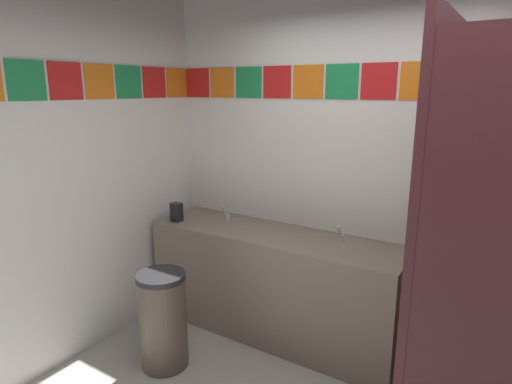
{
  "coord_description": "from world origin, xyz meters",
  "views": [
    {
      "loc": [
        0.65,
        -1.55,
        1.96
      ],
      "look_at": [
        -0.9,
        0.89,
        1.26
      ],
      "focal_mm": 30.04,
      "sensor_mm": 36.0,
      "label": 1
    }
  ],
  "objects": [
    {
      "name": "trash_bin",
      "position": [
        -1.38,
        0.42,
        0.36
      ],
      "size": [
        0.35,
        0.35,
        0.71
      ],
      "color": "brown",
      "rests_on": "ground_plane"
    },
    {
      "name": "vanity_counter",
      "position": [
        -0.94,
        1.21,
        0.44
      ],
      "size": [
        2.07,
        0.57,
        0.86
      ],
      "color": "gray",
      "rests_on": "ground_plane"
    },
    {
      "name": "wall_side",
      "position": [
        -2.06,
        0.0,
        1.45
      ],
      "size": [
        0.09,
        2.99,
        2.88
      ],
      "color": "white",
      "rests_on": "ground_plane"
    },
    {
      "name": "wall_back",
      "position": [
        0.0,
        1.53,
        1.45
      ],
      "size": [
        4.05,
        0.09,
        2.88
      ],
      "color": "white",
      "rests_on": "ground_plane"
    },
    {
      "name": "soap_dispenser",
      "position": [
        -1.8,
        1.05,
        0.94
      ],
      "size": [
        0.09,
        0.09,
        0.16
      ],
      "color": "black",
      "rests_on": "vanity_counter"
    },
    {
      "name": "faucet_left",
      "position": [
        -1.46,
        1.3,
        0.91
      ],
      "size": [
        0.04,
        0.1,
        0.14
      ],
      "color": "silver",
      "rests_on": "vanity_counter"
    },
    {
      "name": "stall_divider",
      "position": [
        0.5,
        0.47,
        1.12
      ],
      "size": [
        0.92,
        1.53,
        2.25
      ],
      "color": "#471E23",
      "rests_on": "ground_plane"
    },
    {
      "name": "faucet_right",
      "position": [
        -0.42,
        1.3,
        0.91
      ],
      "size": [
        0.04,
        0.1,
        0.14
      ],
      "color": "silver",
      "rests_on": "vanity_counter"
    }
  ]
}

